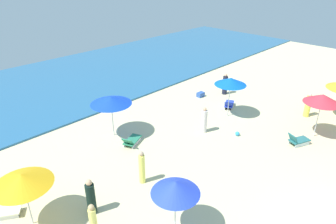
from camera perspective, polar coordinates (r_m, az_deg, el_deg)
name	(u,v)px	position (r m, az deg, el deg)	size (l,w,h in m)	color
ocean	(51,86)	(27.57, -21.04, 4.60)	(60.00, 14.42, 0.12)	#29628F
umbrella_0	(176,187)	(11.23, 1.42, -13.90)	(1.82, 1.82, 2.41)	silver
umbrella_1	(322,99)	(19.35, 26.92, 2.23)	(2.03, 2.03, 2.72)	silver
lounge_chair_1_0	(298,140)	(18.94, 23.15, -4.89)	(1.40, 1.03, 0.77)	silver
umbrella_2	(231,81)	(20.18, 11.63, 5.64)	(2.07, 2.07, 2.72)	silver
lounge_chair_2_0	(229,104)	(22.24, 11.36, 1.39)	(1.52, 1.16, 0.69)	silver
umbrella_3	(22,180)	(12.72, -25.67, -11.36)	(2.24, 2.24, 2.40)	silver
lounge_chair_3_0	(3,212)	(14.72, -28.45, -16.07)	(1.35, 1.13, 0.64)	silver
umbrella_4	(111,100)	(17.74, -10.63, 2.16)	(2.39, 2.39, 2.52)	silver
lounge_chair_4_0	(132,141)	(17.58, -6.83, -5.33)	(1.53, 1.11, 0.70)	silver
beachgoer_0	(142,168)	(14.43, -4.91, -10.36)	(0.41, 0.41, 1.70)	#F9F26B
beachgoer_2	(93,221)	(12.38, -13.84, -19.19)	(0.33, 0.33, 1.50)	#F9EC76
beachgoer_3	(225,85)	(24.41, 10.61, 5.04)	(0.52, 0.52, 1.67)	#1E2133
beachgoer_4	(308,106)	(22.43, 24.70, 1.05)	(0.50, 0.50, 1.66)	#F9F152
beachgoer_5	(204,121)	(18.61, 6.77, -1.62)	(0.45, 0.45, 1.65)	silver
beachgoer_6	(91,198)	(13.26, -14.23, -15.26)	(0.52, 0.52, 1.67)	black
cooler_box_0	(201,94)	(23.84, 6.12, 3.28)	(0.58, 0.40, 0.35)	#3056A8
beach_ball_1	(237,134)	(18.84, 12.84, -3.97)	(0.26, 0.26, 0.26)	#2E9DDD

